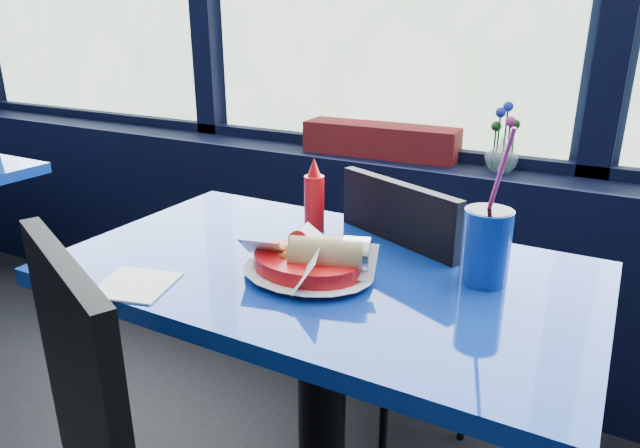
{
  "coord_description": "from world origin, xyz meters",
  "views": [
    {
      "loc": [
        0.87,
        0.96,
        1.28
      ],
      "look_at": [
        0.31,
        1.98,
        0.86
      ],
      "focal_mm": 32.0,
      "sensor_mm": 36.0,
      "label": 1
    }
  ],
  "objects": [
    {
      "name": "flower_vase",
      "position": [
        0.51,
        2.86,
        0.87
      ],
      "size": [
        0.12,
        0.12,
        0.23
      ],
      "rotation": [
        0.0,
        0.0,
        0.08
      ],
      "color": "silver",
      "rests_on": "window_sill"
    },
    {
      "name": "napkin",
      "position": [
        0.0,
        1.72,
        0.75
      ],
      "size": [
        0.18,
        0.18,
        0.0
      ],
      "primitive_type": "cube",
      "rotation": [
        0.0,
        0.0,
        0.28
      ],
      "color": "white",
      "rests_on": "near_table"
    },
    {
      "name": "planter_box",
      "position": [
        0.06,
        2.89,
        0.86
      ],
      "size": [
        0.58,
        0.17,
        0.11
      ],
      "primitive_type": "cube",
      "rotation": [
        0.0,
        0.0,
        0.05
      ],
      "color": "maroon",
      "rests_on": "window_sill"
    },
    {
      "name": "ketchup_bottle",
      "position": [
        0.17,
        2.19,
        0.84
      ],
      "size": [
        0.05,
        0.05,
        0.2
      ],
      "color": "red",
      "rests_on": "near_table"
    },
    {
      "name": "food_basket",
      "position": [
        0.31,
        1.93,
        0.78
      ],
      "size": [
        0.28,
        0.28,
        0.1
      ],
      "rotation": [
        0.0,
        0.0,
        -0.13
      ],
      "color": "red",
      "rests_on": "near_table"
    },
    {
      "name": "chair_near_back",
      "position": [
        0.35,
        2.33,
        0.52
      ],
      "size": [
        0.54,
        0.54,
        0.9
      ],
      "rotation": [
        0.0,
        0.0,
        2.72
      ],
      "color": "black",
      "rests_on": "ground"
    },
    {
      "name": "window_sill",
      "position": [
        0.0,
        2.87,
        0.4
      ],
      "size": [
        5.0,
        0.26,
        0.8
      ],
      "primitive_type": "cube",
      "color": "black",
      "rests_on": "ground"
    },
    {
      "name": "soda_cup",
      "position": [
        0.64,
        2.1,
        0.83
      ],
      "size": [
        0.1,
        0.1,
        0.34
      ],
      "rotation": [
        0.0,
        0.0,
        0.22
      ],
      "color": "#0E369C",
      "rests_on": "near_table"
    },
    {
      "name": "near_table",
      "position": [
        0.3,
        2.0,
        0.57
      ],
      "size": [
        1.2,
        0.7,
        0.75
      ],
      "color": "black",
      "rests_on": "ground"
    }
  ]
}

